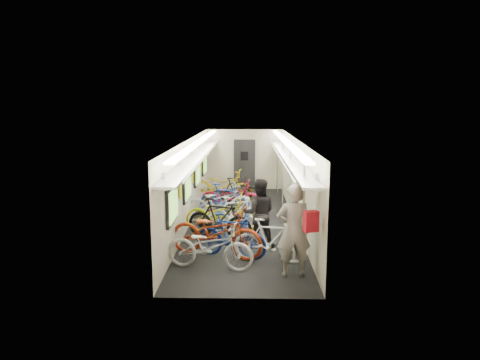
{
  "coord_description": "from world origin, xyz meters",
  "views": [
    {
      "loc": [
        0.16,
        -11.98,
        3.31
      ],
      "look_at": [
        -0.09,
        0.47,
        1.15
      ],
      "focal_mm": 32.0,
      "sensor_mm": 36.0,
      "label": 1
    }
  ],
  "objects_px": {
    "passenger_near": "(294,230)",
    "passenger_mid": "(259,213)",
    "bicycle_0": "(210,247)",
    "backpack": "(311,221)",
    "bicycle_1": "(230,236)"
  },
  "relations": [
    {
      "from": "passenger_mid",
      "to": "backpack",
      "type": "bearing_deg",
      "value": 109.95
    },
    {
      "from": "passenger_near",
      "to": "passenger_mid",
      "type": "xyz_separation_m",
      "value": [
        -0.63,
        1.77,
        -0.11
      ]
    },
    {
      "from": "passenger_mid",
      "to": "backpack",
      "type": "height_order",
      "value": "passenger_mid"
    },
    {
      "from": "backpack",
      "to": "passenger_near",
      "type": "bearing_deg",
      "value": 92.2
    },
    {
      "from": "bicycle_1",
      "to": "passenger_near",
      "type": "xyz_separation_m",
      "value": [
        1.27,
        -1.0,
        0.43
      ]
    },
    {
      "from": "bicycle_1",
      "to": "backpack",
      "type": "xyz_separation_m",
      "value": [
        1.51,
        -1.61,
        0.78
      ]
    },
    {
      "from": "bicycle_1",
      "to": "passenger_mid",
      "type": "bearing_deg",
      "value": -20.75
    },
    {
      "from": "passenger_near",
      "to": "backpack",
      "type": "relative_size",
      "value": 4.88
    },
    {
      "from": "bicycle_0",
      "to": "passenger_near",
      "type": "distance_m",
      "value": 1.75
    },
    {
      "from": "passenger_mid",
      "to": "backpack",
      "type": "xyz_separation_m",
      "value": [
        0.87,
        -2.38,
        0.46
      ]
    },
    {
      "from": "passenger_near",
      "to": "passenger_mid",
      "type": "relative_size",
      "value": 1.13
    },
    {
      "from": "bicycle_0",
      "to": "passenger_near",
      "type": "height_order",
      "value": "passenger_near"
    },
    {
      "from": "passenger_mid",
      "to": "backpack",
      "type": "distance_m",
      "value": 2.58
    },
    {
      "from": "passenger_near",
      "to": "passenger_mid",
      "type": "distance_m",
      "value": 1.88
    },
    {
      "from": "bicycle_1",
      "to": "backpack",
      "type": "distance_m",
      "value": 2.34
    }
  ]
}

